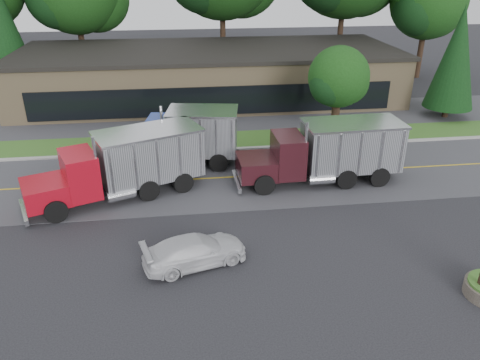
{
  "coord_description": "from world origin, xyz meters",
  "views": [
    {
      "loc": [
        -0.5,
        -15.08,
        11.44
      ],
      "look_at": [
        2.04,
        4.87,
        1.8
      ],
      "focal_mm": 35.0,
      "sensor_mm": 36.0,
      "label": 1
    }
  ],
  "objects_px": {
    "dump_truck_blue": "(187,135)",
    "dump_truck_maroon": "(329,151)",
    "dump_truck_red": "(127,163)",
    "rally_car": "(195,251)"
  },
  "relations": [
    {
      "from": "dump_truck_red",
      "to": "dump_truck_maroon",
      "type": "relative_size",
      "value": 1.02
    },
    {
      "from": "dump_truck_maroon",
      "to": "dump_truck_red",
      "type": "bearing_deg",
      "value": 0.11
    },
    {
      "from": "dump_truck_blue",
      "to": "dump_truck_maroon",
      "type": "distance_m",
      "value": 8.43
    },
    {
      "from": "dump_truck_red",
      "to": "rally_car",
      "type": "relative_size",
      "value": 2.19
    },
    {
      "from": "dump_truck_red",
      "to": "rally_car",
      "type": "distance_m",
      "value": 7.51
    },
    {
      "from": "dump_truck_red",
      "to": "dump_truck_blue",
      "type": "xyz_separation_m",
      "value": [
        3.21,
        3.79,
        -0.01
      ]
    },
    {
      "from": "dump_truck_red",
      "to": "rally_car",
      "type": "xyz_separation_m",
      "value": [
        3.21,
        -6.68,
        -1.19
      ]
    },
    {
      "from": "dump_truck_red",
      "to": "rally_car",
      "type": "height_order",
      "value": "dump_truck_red"
    },
    {
      "from": "dump_truck_blue",
      "to": "dump_truck_maroon",
      "type": "xyz_separation_m",
      "value": [
        7.69,
        -3.47,
        0.01
      ]
    },
    {
      "from": "dump_truck_maroon",
      "to": "rally_car",
      "type": "bearing_deg",
      "value": 40.75
    }
  ]
}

